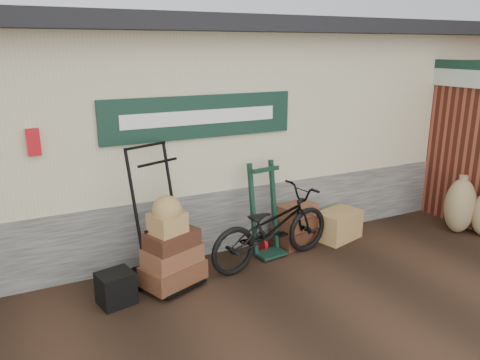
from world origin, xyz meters
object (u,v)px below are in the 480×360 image
object	(u,v)px
suitcase_stack	(295,224)
porter_trolley	(160,216)
green_barrow	(265,210)
bicycle	(272,223)
wicker_hamper	(338,225)
black_trunk	(116,288)

from	to	relation	value
suitcase_stack	porter_trolley	bearing A→B (deg)	-172.18
green_barrow	bicycle	size ratio (longest dim) A/B	0.68
suitcase_stack	bicycle	world-z (taller)	bicycle
porter_trolley	green_barrow	size ratio (longest dim) A/B	1.34
green_barrow	suitcase_stack	distance (m)	0.68
porter_trolley	wicker_hamper	world-z (taller)	porter_trolley
porter_trolley	bicycle	bearing A→B (deg)	-24.70
porter_trolley	suitcase_stack	distance (m)	2.22
porter_trolley	bicycle	world-z (taller)	porter_trolley
suitcase_stack	black_trunk	xyz separation A→B (m)	(-2.75, -0.53, -0.11)
porter_trolley	wicker_hamper	distance (m)	2.88
suitcase_stack	wicker_hamper	distance (m)	0.70
green_barrow	black_trunk	distance (m)	2.26
green_barrow	bicycle	xyz separation A→B (m)	(-0.05, -0.28, -0.09)
bicycle	black_trunk	bearing A→B (deg)	85.09
porter_trolley	black_trunk	size ratio (longest dim) A/B	4.60
green_barrow	wicker_hamper	world-z (taller)	green_barrow
bicycle	wicker_hamper	bearing A→B (deg)	-88.36
porter_trolley	wicker_hamper	xyz separation A→B (m)	(2.80, 0.14, -0.66)
wicker_hamper	bicycle	world-z (taller)	bicycle
green_barrow	bicycle	world-z (taller)	green_barrow
porter_trolley	green_barrow	bearing A→B (deg)	-14.31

